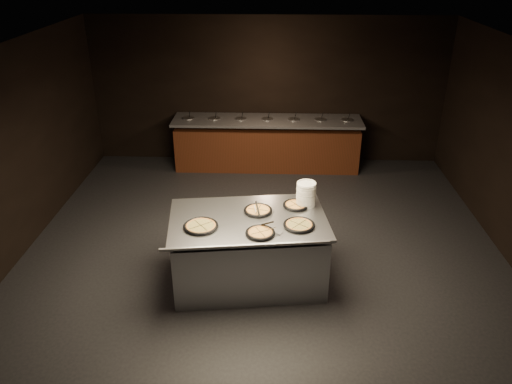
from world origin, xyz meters
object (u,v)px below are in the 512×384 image
(serving_counter, at_px, (248,251))
(pan_cheese_whole, at_px, (258,210))
(pan_veggie_whole, at_px, (201,226))
(plate_stack, at_px, (306,194))

(serving_counter, xyz_separation_m, pan_cheese_whole, (0.12, 0.18, 0.52))
(pan_cheese_whole, bearing_deg, serving_counter, -123.75)
(serving_counter, bearing_deg, pan_cheese_whole, 48.99)
(serving_counter, bearing_deg, pan_veggie_whole, -163.46)
(pan_veggie_whole, relative_size, pan_cheese_whole, 1.16)
(serving_counter, bearing_deg, plate_stack, 20.33)
(pan_veggie_whole, distance_m, pan_cheese_whole, 0.81)
(pan_cheese_whole, bearing_deg, plate_stack, 18.58)
(plate_stack, relative_size, pan_veggie_whole, 0.75)
(plate_stack, bearing_deg, serving_counter, -152.41)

